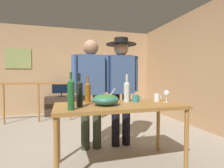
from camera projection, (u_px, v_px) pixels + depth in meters
ground_plane at (81, 149)px, 2.66m from camera, size 7.59×7.59×0.00m
back_wall at (71, 71)px, 5.41m from camera, size 5.16×0.10×2.58m
side_wall_right at (187, 69)px, 4.14m from camera, size 0.10×4.38×2.58m
framed_picture at (18, 59)px, 4.94m from camera, size 0.67×0.03×0.56m
stair_railing at (60, 95)px, 4.37m from camera, size 3.08×0.10×1.02m
tv_console at (62, 106)px, 5.03m from camera, size 0.90×0.40×0.54m
flat_screen_tv at (61, 88)px, 4.98m from camera, size 0.50×0.12×0.39m
serving_table at (119, 110)px, 2.12m from camera, size 1.52×0.70×0.78m
salad_bowl at (106, 99)px, 2.03m from camera, size 0.31×0.31×0.20m
wine_glass at (166, 94)px, 2.28m from camera, size 0.08×0.08×0.16m
wine_bottle_amber at (88, 92)px, 2.28m from camera, size 0.08×0.08×0.34m
wine_bottle_green at (71, 94)px, 1.73m from camera, size 0.07×0.07×0.38m
wine_bottle_dark at (79, 93)px, 1.92m from camera, size 0.07×0.07×0.37m
wine_bottle_clear at (127, 91)px, 2.31m from camera, size 0.08×0.08×0.36m
mug_white at (157, 97)px, 2.35m from camera, size 0.11×0.07×0.10m
mug_teal at (136, 98)px, 2.30m from camera, size 0.12×0.08×0.09m
person_standing_left at (91, 85)px, 2.65m from camera, size 0.58×0.23×1.66m
person_standing_right at (121, 81)px, 2.78m from camera, size 0.57×0.48×1.71m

